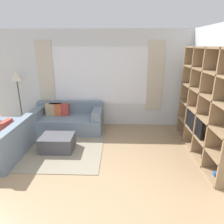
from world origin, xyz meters
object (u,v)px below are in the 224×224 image
object	(u,v)px
ottoman	(58,143)
floor_lamp	(17,79)
couch_main	(68,120)
shelving_unit	(207,105)
couch_side	(3,144)

from	to	relation	value
ottoman	floor_lamp	world-z (taller)	floor_lamp
couch_main	ottoman	size ratio (longest dim) A/B	2.61
shelving_unit	couch_main	bearing A→B (deg)	160.06
couch_main	floor_lamp	xyz separation A→B (m)	(-1.38, 0.19, 1.10)
floor_lamp	couch_main	bearing A→B (deg)	-7.93
ottoman	floor_lamp	bearing A→B (deg)	136.71
couch_main	ottoman	bearing A→B (deg)	-88.21
couch_side	floor_lamp	bearing A→B (deg)	-168.17
shelving_unit	floor_lamp	bearing A→B (deg)	163.52
couch_side	ottoman	size ratio (longest dim) A/B	1.99
couch_main	couch_side	world-z (taller)	same
ottoman	shelving_unit	bearing A→B (deg)	-0.53
couch_main	ottoman	xyz separation A→B (m)	(0.04, -1.14, -0.12)
couch_main	floor_lamp	world-z (taller)	floor_lamp
shelving_unit	couch_main	distance (m)	3.53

